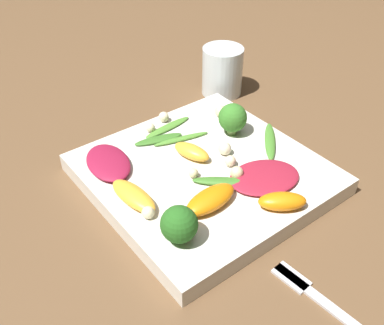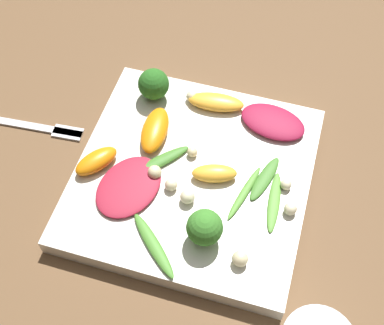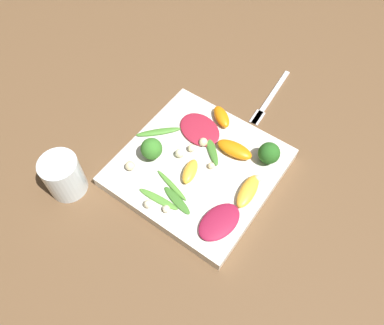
# 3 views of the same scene
# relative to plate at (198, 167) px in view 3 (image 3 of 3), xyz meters

# --- Properties ---
(ground_plane) EXTENTS (2.40, 2.40, 0.00)m
(ground_plane) POSITION_rel_plate_xyz_m (0.00, 0.00, -0.01)
(ground_plane) COLOR brown
(plate) EXTENTS (0.29, 0.29, 0.03)m
(plate) POSITION_rel_plate_xyz_m (0.00, 0.00, 0.00)
(plate) COLOR silver
(plate) RESTS_ON ground_plane
(drinking_glass) EXTENTS (0.07, 0.07, 0.09)m
(drinking_glass) POSITION_rel_plate_xyz_m (0.18, -0.19, 0.03)
(drinking_glass) COLOR silver
(drinking_glass) RESTS_ON ground_plane
(fork) EXTENTS (0.19, 0.03, 0.01)m
(fork) POSITION_rel_plate_xyz_m (-0.24, 0.02, -0.01)
(fork) COLOR silver
(fork) RESTS_ON ground_plane
(radicchio_leaf_0) EXTENTS (0.10, 0.11, 0.01)m
(radicchio_leaf_0) POSITION_rel_plate_xyz_m (-0.07, -0.05, 0.02)
(radicchio_leaf_0) COLOR maroon
(radicchio_leaf_0) RESTS_ON plate
(radicchio_leaf_1) EXTENTS (0.10, 0.07, 0.01)m
(radicchio_leaf_1) POSITION_rel_plate_xyz_m (0.08, 0.10, 0.02)
(radicchio_leaf_1) COLOR maroon
(radicchio_leaf_1) RESTS_ON plate
(orange_segment_0) EXTENTS (0.06, 0.04, 0.02)m
(orange_segment_0) POSITION_rel_plate_xyz_m (0.03, 0.00, 0.02)
(orange_segment_0) COLOR #FCAD33
(orange_segment_0) RESTS_ON plate
(orange_segment_1) EXTENTS (0.06, 0.06, 0.02)m
(orange_segment_1) POSITION_rel_plate_xyz_m (-0.12, -0.02, 0.02)
(orange_segment_1) COLOR orange
(orange_segment_1) RESTS_ON plate
(orange_segment_2) EXTENTS (0.04, 0.08, 0.02)m
(orange_segment_2) POSITION_rel_plate_xyz_m (-0.06, 0.04, 0.02)
(orange_segment_2) COLOR orange
(orange_segment_2) RESTS_ON plate
(orange_segment_3) EXTENTS (0.08, 0.04, 0.02)m
(orange_segment_3) POSITION_rel_plate_xyz_m (0.00, 0.11, 0.02)
(orange_segment_3) COLOR #FCAD33
(orange_segment_3) RESTS_ON plate
(broccoli_floret_0) EXTENTS (0.04, 0.04, 0.05)m
(broccoli_floret_0) POSITION_rel_plate_xyz_m (-0.09, 0.11, 0.04)
(broccoli_floret_0) COLOR #7A9E51
(broccoli_floret_0) RESTS_ON plate
(broccoli_floret_1) EXTENTS (0.04, 0.04, 0.05)m
(broccoli_floret_1) POSITION_rel_plate_xyz_m (0.04, -0.08, 0.04)
(broccoli_floret_1) COLOR #7A9E51
(broccoli_floret_1) RESTS_ON plate
(arugula_sprig_0) EXTENTS (0.08, 0.08, 0.01)m
(arugula_sprig_0) POSITION_rel_plate_xyz_m (-0.01, -0.11, 0.02)
(arugula_sprig_0) COLOR #47842D
(arugula_sprig_0) RESTS_ON plate
(arugula_sprig_1) EXTENTS (0.03, 0.09, 0.01)m
(arugula_sprig_1) POSITION_rel_plate_xyz_m (0.07, -0.01, 0.02)
(arugula_sprig_1) COLOR #518E33
(arugula_sprig_1) RESTS_ON plate
(arugula_sprig_2) EXTENTS (0.07, 0.08, 0.01)m
(arugula_sprig_2) POSITION_rel_plate_xyz_m (-0.05, 0.00, 0.02)
(arugula_sprig_2) COLOR #3D7528
(arugula_sprig_2) RESTS_ON plate
(arugula_sprig_3) EXTENTS (0.04, 0.08, 0.01)m
(arugula_sprig_3) POSITION_rel_plate_xyz_m (0.09, 0.01, 0.02)
(arugula_sprig_3) COLOR #3D7528
(arugula_sprig_3) RESTS_ON plate
(arugula_sprig_4) EXTENTS (0.02, 0.09, 0.01)m
(arugula_sprig_4) POSITION_rel_plate_xyz_m (0.11, -0.01, 0.02)
(arugula_sprig_4) COLOR #518E33
(arugula_sprig_4) RESTS_ON plate
(macadamia_nut_0) EXTENTS (0.01, 0.01, 0.01)m
(macadamia_nut_0) POSITION_rel_plate_xyz_m (-0.01, 0.03, 0.02)
(macadamia_nut_0) COLOR beige
(macadamia_nut_0) RESTS_ON plate
(macadamia_nut_1) EXTENTS (0.02, 0.02, 0.02)m
(macadamia_nut_1) POSITION_rel_plate_xyz_m (-0.03, 0.11, 0.02)
(macadamia_nut_1) COLOR beige
(macadamia_nut_1) RESTS_ON plate
(macadamia_nut_2) EXTENTS (0.02, 0.02, 0.02)m
(macadamia_nut_2) POSITION_rel_plate_xyz_m (-0.02, -0.03, 0.02)
(macadamia_nut_2) COLOR beige
(macadamia_nut_2) RESTS_ON plate
(macadamia_nut_3) EXTENTS (0.02, 0.02, 0.02)m
(macadamia_nut_3) POSITION_rel_plate_xyz_m (0.01, -0.04, 0.02)
(macadamia_nut_3) COLOR beige
(macadamia_nut_3) RESTS_ON plate
(macadamia_nut_4) EXTENTS (0.02, 0.02, 0.02)m
(macadamia_nut_4) POSITION_rel_plate_xyz_m (0.09, -0.10, 0.02)
(macadamia_nut_4) COLOR beige
(macadamia_nut_4) RESTS_ON plate
(macadamia_nut_5) EXTENTS (0.02, 0.02, 0.02)m
(macadamia_nut_5) POSITION_rel_plate_xyz_m (0.13, -0.02, 0.02)
(macadamia_nut_5) COLOR beige
(macadamia_nut_5) RESTS_ON plate
(macadamia_nut_6) EXTENTS (0.02, 0.02, 0.02)m
(macadamia_nut_6) POSITION_rel_plate_xyz_m (-0.04, -0.02, 0.02)
(macadamia_nut_6) COLOR beige
(macadamia_nut_6) RESTS_ON plate
(macadamia_nut_7) EXTENTS (0.01, 0.01, 0.01)m
(macadamia_nut_7) POSITION_rel_plate_xyz_m (0.12, 0.01, 0.02)
(macadamia_nut_7) COLOR beige
(macadamia_nut_7) RESTS_ON plate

